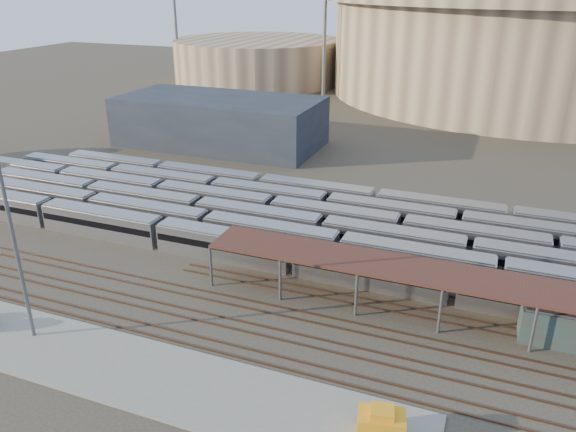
{
  "coord_description": "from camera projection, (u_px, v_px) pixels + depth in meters",
  "views": [
    {
      "loc": [
        20.96,
        -48.34,
        32.96
      ],
      "look_at": [
        -2.7,
        12.0,
        5.35
      ],
      "focal_mm": 35.0,
      "sensor_mm": 36.0,
      "label": 1
    }
  ],
  "objects": [
    {
      "name": "ground",
      "position": [
        271.0,
        304.0,
        61.36
      ],
      "size": [
        420.0,
        420.0,
        0.0
      ],
      "primitive_type": "plane",
      "color": "#383026",
      "rests_on": "ground"
    },
    {
      "name": "yard_light_pole",
      "position": [
        13.0,
        235.0,
        51.48
      ],
      "size": [
        0.81,
        0.36,
        21.79
      ],
      "color": "slate",
      "rests_on": "apron"
    },
    {
      "name": "empty_tracks",
      "position": [
        252.0,
        328.0,
        57.04
      ],
      "size": [
        170.0,
        9.62,
        0.18
      ],
      "color": "#4C3323",
      "rests_on": "ground"
    },
    {
      "name": "floodlight_3",
      "position": [
        425.0,
        16.0,
        193.66
      ],
      "size": [
        4.0,
        1.0,
        38.4
      ],
      "color": "slate",
      "rests_on": "ground"
    },
    {
      "name": "floodlight_1",
      "position": [
        175.0,
        18.0,
        184.59
      ],
      "size": [
        4.0,
        1.0,
        38.4
      ],
      "color": "slate",
      "rests_on": "ground"
    },
    {
      "name": "inspection_shed",
      "position": [
        491.0,
        285.0,
        55.44
      ],
      "size": [
        60.3,
        6.0,
        5.3
      ],
      "color": "slate",
      "rests_on": "ground"
    },
    {
      "name": "yellow_equipment",
      "position": [
        381.0,
        426.0,
        42.91
      ],
      "size": [
        4.02,
        3.0,
        2.26
      ],
      "primitive_type": "cube",
      "rotation": [
        0.0,
        0.0,
        0.22
      ],
      "color": "orange",
      "rests_on": "apron"
    },
    {
      "name": "secondary_arena",
      "position": [
        258.0,
        61.0,
        190.11
      ],
      "size": [
        56.0,
        56.0,
        14.0
      ],
      "primitive_type": "cylinder",
      "color": "tan",
      "rests_on": "ground"
    },
    {
      "name": "service_building",
      "position": [
        220.0,
        121.0,
        118.26
      ],
      "size": [
        42.0,
        20.0,
        10.0
      ],
      "primitive_type": "cube",
      "color": "#1E232D",
      "rests_on": "ground"
    },
    {
      "name": "stadium",
      "position": [
        532.0,
        38.0,
        166.42
      ],
      "size": [
        124.0,
        124.0,
        32.5
      ],
      "color": "tan",
      "rests_on": "ground"
    },
    {
      "name": "subway_trains",
      "position": [
        322.0,
        225.0,
        76.59
      ],
      "size": [
        125.35,
        23.9,
        3.6
      ],
      "color": "#ADAEB2",
      "rests_on": "ground"
    },
    {
      "name": "floodlight_0",
      "position": [
        325.0,
        25.0,
        157.55
      ],
      "size": [
        4.0,
        1.0,
        38.4
      ],
      "color": "slate",
      "rests_on": "ground"
    },
    {
      "name": "apron",
      "position": [
        154.0,
        376.0,
        50.15
      ],
      "size": [
        50.0,
        9.0,
        0.2
      ],
      "primitive_type": "cube",
      "color": "gray",
      "rests_on": "ground"
    }
  ]
}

